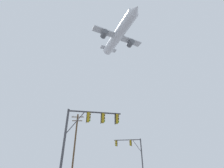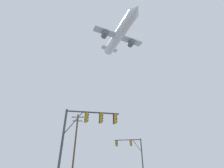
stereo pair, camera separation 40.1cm
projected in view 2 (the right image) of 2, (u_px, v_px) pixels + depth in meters
The scene contains 4 objects.
signal_pole_near at pixel (86, 127), 14.25m from camera, with size 5.06×1.21×6.58m.
signal_pole_far at pixel (132, 149), 25.96m from camera, with size 4.57×1.08×6.06m.
utility_pole at pixel (75, 142), 26.34m from camera, with size 2.20×0.28×10.34m.
airplane at pixel (119, 35), 61.55m from camera, with size 20.19×26.15×7.47m.
Camera 2 is at (-0.29, -6.39, 1.75)m, focal length 24.82 mm.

